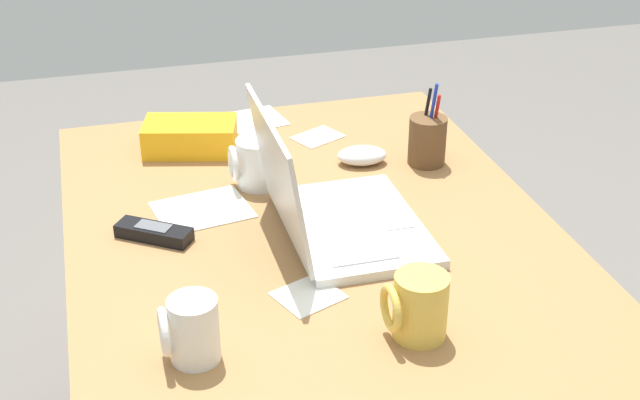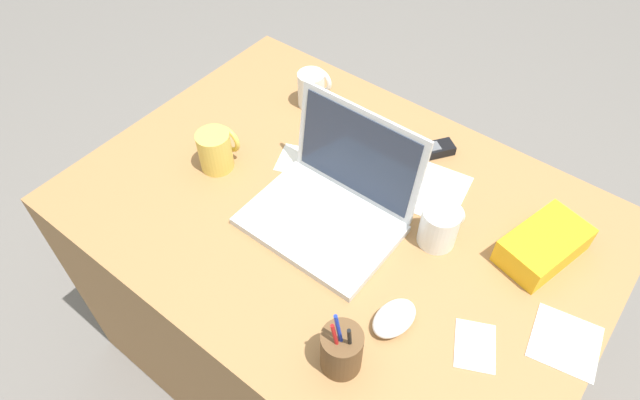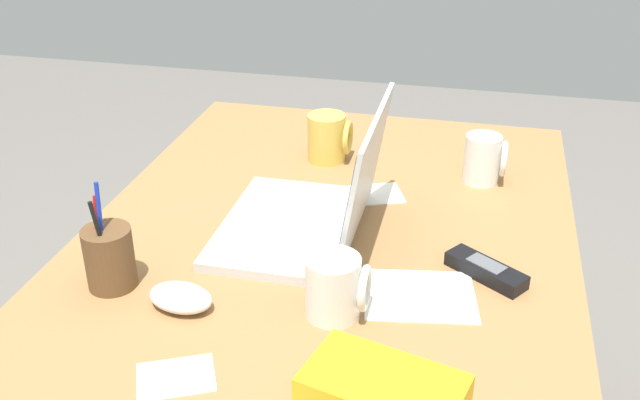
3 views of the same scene
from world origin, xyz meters
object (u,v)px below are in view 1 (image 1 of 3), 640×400
coffee_mug_tall (418,306)px  cordless_phone (154,232)px  computer_mouse (362,155)px  coffee_mug_spare (256,163)px  laptop (331,211)px  coffee_mug_white (191,330)px  snack_bag (190,136)px  pen_holder (427,140)px

coffee_mug_tall → cordless_phone: (0.39, 0.35, -0.04)m
computer_mouse → coffee_mug_spare: coffee_mug_spare is taller
laptop → coffee_mug_white: (-0.28, 0.29, 0.00)m
laptop → snack_bag: laptop is taller
laptop → coffee_mug_white: size_ratio=3.32×
coffee_mug_white → cordless_phone: size_ratio=0.72×
coffee_mug_white → pen_holder: (0.51, -0.56, 0.00)m
coffee_mug_white → coffee_mug_tall: 0.33m
coffee_mug_tall → cordless_phone: bearing=41.9°
coffee_mug_spare → cordless_phone: (-0.15, 0.22, -0.04)m
computer_mouse → pen_holder: bearing=-95.2°
coffee_mug_tall → pen_holder: (0.55, -0.23, 0.00)m
coffee_mug_white → coffee_mug_tall: bearing=-95.8°
coffee_mug_tall → snack_bag: size_ratio=0.53×
coffee_mug_spare → snack_bag: coffee_mug_spare is taller
pen_holder → snack_bag: pen_holder is taller
coffee_mug_spare → snack_bag: size_ratio=0.50×
coffee_mug_tall → laptop: bearing=7.6°
computer_mouse → coffee_mug_spare: bearing=108.0°
cordless_phone → pen_holder: pen_holder is taller
laptop → snack_bag: bearing=24.3°
coffee_mug_white → coffee_mug_tall: size_ratio=0.97×
coffee_mug_white → computer_mouse: bearing=-38.3°
computer_mouse → coffee_mug_tall: bearing=179.0°
coffee_mug_tall → coffee_mug_spare: coffee_mug_tall is taller
coffee_mug_white → coffee_mug_tall: (-0.03, -0.33, 0.00)m
coffee_mug_white → coffee_mug_spare: bearing=-21.4°
computer_mouse → coffee_mug_tall: coffee_mug_tall is taller
coffee_mug_tall → cordless_phone: size_ratio=0.75×
cordless_phone → snack_bag: size_ratio=0.71×
laptop → coffee_mug_spare: size_ratio=3.42×
laptop → cordless_phone: (0.07, 0.31, -0.04)m
coffee_mug_spare → pen_holder: (0.00, -0.36, 0.00)m
computer_mouse → snack_bag: bearing=73.3°
laptop → coffee_mug_spare: bearing=21.5°
cordless_phone → snack_bag: (0.35, -0.12, 0.02)m
pen_holder → snack_bag: (0.19, 0.46, -0.02)m
coffee_mug_white → coffee_mug_spare: coffee_mug_white is taller
laptop → pen_holder: bearing=-50.0°
cordless_phone → computer_mouse: bearing=-66.9°
coffee_mug_tall → pen_holder: pen_holder is taller
pen_holder → snack_bag: size_ratio=0.92×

